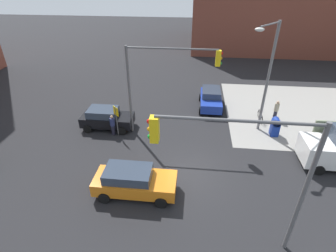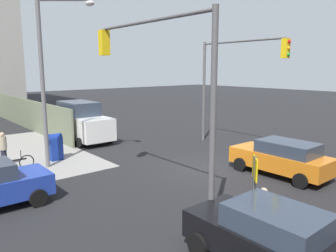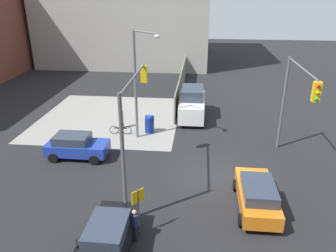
{
  "view_description": "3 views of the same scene",
  "coord_description": "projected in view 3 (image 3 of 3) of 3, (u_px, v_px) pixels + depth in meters",
  "views": [
    {
      "loc": [
        0.08,
        -12.33,
        10.76
      ],
      "look_at": [
        -1.38,
        1.15,
        2.6
      ],
      "focal_mm": 28.0,
      "sensor_mm": 36.0,
      "label": 1
    },
    {
      "loc": [
        -10.63,
        11.28,
        4.83
      ],
      "look_at": [
        0.86,
        1.66,
        2.19
      ],
      "focal_mm": 35.0,
      "sensor_mm": 36.0,
      "label": 2
    },
    {
      "loc": [
        -17.28,
        1.16,
        10.46
      ],
      "look_at": [
        1.44,
        3.06,
        2.59
      ],
      "focal_mm": 35.0,
      "sensor_mm": 36.0,
      "label": 3
    }
  ],
  "objects": [
    {
      "name": "warning_sign_two_way",
      "position": [
        138.0,
        204.0,
        14.54
      ],
      "size": [
        0.48,
        0.48,
        2.4
      ],
      "color": "#4C4C4C",
      "rests_on": "ground"
    },
    {
      "name": "sedan_orange",
      "position": [
        257.0,
        195.0,
        16.59
      ],
      "size": [
        4.47,
        2.02,
        1.62
      ],
      "color": "orange",
      "rests_on": "ground"
    },
    {
      "name": "street_lamp_corner",
      "position": [
        138.0,
        78.0,
        23.04
      ],
      "size": [
        1.93,
        2.11,
        8.0
      ],
      "color": "slate",
      "rests_on": "ground"
    },
    {
      "name": "traffic_signal_se_corner",
      "position": [
        295.0,
        94.0,
        19.53
      ],
      "size": [
        6.11,
        0.36,
        6.5
      ],
      "color": "#59595B",
      "rests_on": "ground"
    },
    {
      "name": "traffic_signal_nw_corner",
      "position": [
        133.0,
        113.0,
        16.53
      ],
      "size": [
        6.36,
        0.36,
        6.5
      ],
      "color": "#59595B",
      "rests_on": "ground"
    },
    {
      "name": "mailbox_blue",
      "position": [
        150.0,
        123.0,
        25.65
      ],
      "size": [
        0.56,
        0.64,
        1.43
      ],
      "color": "navy",
      "rests_on": "ground"
    },
    {
      "name": "pedestrian_crossing",
      "position": [
        135.0,
        225.0,
        14.5
      ],
      "size": [
        0.36,
        0.36,
        1.61
      ],
      "rotation": [
        0.0,
        0.0,
        2.13
      ],
      "color": "navy",
      "rests_on": "ground"
    },
    {
      "name": "sedan_black",
      "position": [
        109.0,
        235.0,
        13.88
      ],
      "size": [
        3.93,
        2.02,
        1.62
      ],
      "color": "black",
      "rests_on": "ground"
    },
    {
      "name": "bicycle_at_crosswalk",
      "position": [
        80.0,
        246.0,
        13.97
      ],
      "size": [
        1.75,
        0.05,
        0.97
      ],
      "color": "black",
      "rests_on": "ground"
    },
    {
      "name": "coupe_blue",
      "position": [
        76.0,
        146.0,
        21.79
      ],
      "size": [
        2.02,
        4.03,
        1.62
      ],
      "color": "#1E389E",
      "rests_on": "ground"
    },
    {
      "name": "construction_fence",
      "position": [
        181.0,
        82.0,
        35.45
      ],
      "size": [
        18.49,
        0.12,
        2.4
      ],
      "primitive_type": "cube",
      "color": "slate",
      "rests_on": "ground"
    },
    {
      "name": "sidewalk_corner",
      "position": [
        110.0,
        118.0,
        28.88
      ],
      "size": [
        12.0,
        12.0,
        0.01
      ],
      "primitive_type": "cube",
      "color": "gray",
      "rests_on": "ground"
    },
    {
      "name": "van_white_delivery",
      "position": [
        192.0,
        104.0,
        28.45
      ],
      "size": [
        5.4,
        2.32,
        2.62
      ],
      "color": "white",
      "rests_on": "ground"
    },
    {
      "name": "bicycle_leaning_on_fence",
      "position": [
        121.0,
        130.0,
        25.46
      ],
      "size": [
        0.05,
        1.75,
        0.97
      ],
      "color": "black",
      "rests_on": "ground"
    },
    {
      "name": "ground_plane",
      "position": [
        216.0,
        177.0,
        19.79
      ],
      "size": [
        120.0,
        120.0,
        0.0
      ],
      "primitive_type": "plane",
      "color": "black"
    },
    {
      "name": "pedestrian_waiting",
      "position": [
        121.0,
        118.0,
        26.37
      ],
      "size": [
        0.36,
        0.36,
        1.72
      ],
      "rotation": [
        0.0,
        0.0,
        6.18
      ],
      "color": "#9E937A",
      "rests_on": "ground"
    }
  ]
}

